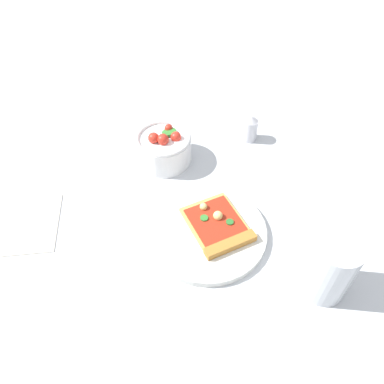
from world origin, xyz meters
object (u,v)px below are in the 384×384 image
at_px(paper_napkin, 27,222).
at_px(pepper_shaker, 250,128).
at_px(salad_bowl, 164,148).
at_px(pizza_slice_main, 219,227).
at_px(plate, 206,232).
at_px(soda_glass, 330,269).

distance_m(paper_napkin, pepper_shaker, 0.53).
bearing_deg(salad_bowl, pizza_slice_main, -149.36).
relative_size(plate, salad_bowl, 1.86).
relative_size(pizza_slice_main, soda_glass, 1.29).
height_order(salad_bowl, pepper_shaker, salad_bowl).
xyz_separation_m(plate, paper_napkin, (0.01, 0.35, -0.01)).
bearing_deg(pepper_shaker, soda_glass, -165.72).
height_order(soda_glass, paper_napkin, soda_glass).
relative_size(soda_glass, pepper_shaker, 1.87).
bearing_deg(salad_bowl, plate, -154.58).
bearing_deg(pizza_slice_main, soda_glass, -121.34).
distance_m(salad_bowl, paper_napkin, 0.32).
bearing_deg(paper_napkin, plate, -92.21).
distance_m(plate, pepper_shaker, 0.30).
bearing_deg(salad_bowl, pepper_shaker, -67.79).
bearing_deg(pepper_shaker, plate, 160.91).
bearing_deg(paper_napkin, salad_bowl, -52.91).
relative_size(pizza_slice_main, salad_bowl, 1.30).
height_order(pizza_slice_main, soda_glass, soda_glass).
relative_size(paper_napkin, pepper_shaker, 2.17).
bearing_deg(plate, pepper_shaker, -19.09).
bearing_deg(plate, soda_glass, -117.78).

